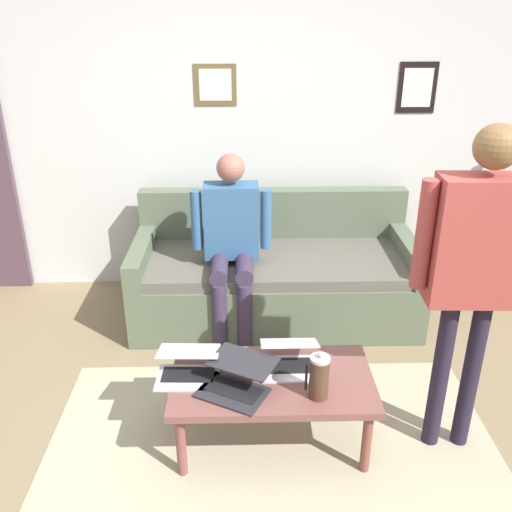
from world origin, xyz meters
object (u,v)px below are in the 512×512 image
coffee_table (272,385)px  person_standing (477,257)px  laptop_left (236,381)px  couch (275,276)px  french_press (319,377)px  laptop_right (188,368)px  person_seated (232,236)px  side_shelf (506,242)px  laptop_center (290,360)px

coffee_table → person_standing: bearing=177.9°
laptop_left → couch: bearing=-100.6°
person_standing → french_press: bearing=9.5°
person_standing → laptop_right: bearing=-2.7°
laptop_right → person_seated: (-0.21, -1.13, 0.27)m
laptop_right → french_press: bearing=164.1°
french_press → person_standing: person_standing is taller
couch → coffee_table: (0.09, 1.39, 0.06)m
french_press → side_shelf: (-1.76, -1.86, -0.10)m
laptop_left → french_press: french_press is taller
side_shelf → person_seated: (2.20, 0.54, 0.30)m
person_standing → coffee_table: bearing=-2.1°
coffee_table → laptop_left: (0.19, 0.09, 0.09)m
laptop_left → person_standing: 1.30m
couch → laptop_right: (0.53, 1.36, 0.15)m
laptop_left → side_shelf: (-2.16, -1.79, -0.03)m
laptop_left → laptop_right: bearing=-25.4°
laptop_center → laptop_right: size_ratio=0.93×
couch → side_shelf: couch is taller
laptop_right → french_press: (-0.65, 0.19, 0.07)m
coffee_table → laptop_center: size_ratio=3.42×
laptop_left → side_shelf: size_ratio=0.52×
side_shelf → person_seated: person_seated is taller
coffee_table → side_shelf: 2.61m
couch → laptop_center: bearing=90.3°
laptop_right → side_shelf: side_shelf is taller
laptop_center → side_shelf: size_ratio=0.35×
french_press → person_standing: 0.93m
side_shelf → person_standing: 2.13m
laptop_center → person_seated: 1.15m
coffee_table → french_press: french_press is taller
french_press → couch: bearing=-85.3°
coffee_table → laptop_right: bearing=-4.1°
coffee_table → laptop_left: 0.23m
side_shelf → person_seated: size_ratio=0.67×
couch → coffee_table: couch is taller
coffee_table → person_standing: size_ratio=0.61×
person_seated → side_shelf: bearing=-166.1°
laptop_center → laptop_left: bearing=32.8°
laptop_left → laptop_center: bearing=-147.2°
laptop_right → side_shelf: size_ratio=0.38×
coffee_table → french_press: bearing=144.6°
coffee_table → laptop_left: size_ratio=2.32×
laptop_left → person_seated: 1.28m
couch → french_press: 1.56m
laptop_right → side_shelf: bearing=-145.3°
french_press → person_seated: size_ratio=0.20×
laptop_center → person_seated: (0.32, -1.07, 0.27)m
couch → person_seated: (0.31, 0.23, 0.42)m
couch → laptop_left: (0.28, 1.47, 0.15)m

